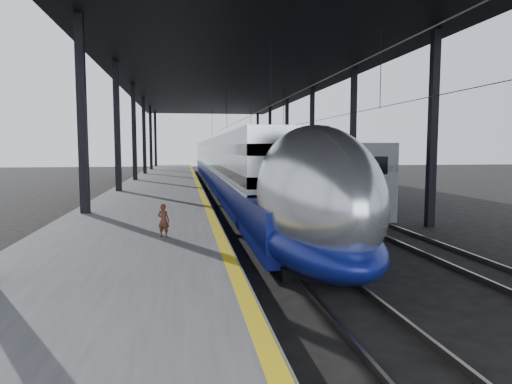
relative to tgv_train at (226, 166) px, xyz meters
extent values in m
plane|color=black|center=(-2.00, -25.98, -2.11)|extent=(160.00, 160.00, 0.00)
cube|color=#4C4C4F|center=(-5.50, -5.98, -1.61)|extent=(6.00, 80.00, 1.00)
cube|color=gold|center=(-2.70, -5.98, -1.10)|extent=(0.30, 80.00, 0.01)
cube|color=slate|center=(-0.72, -5.98, -2.03)|extent=(0.08, 80.00, 0.16)
cube|color=slate|center=(0.72, -5.98, -2.03)|extent=(0.08, 80.00, 0.16)
cube|color=slate|center=(4.28, -5.98, -2.03)|extent=(0.08, 80.00, 0.16)
cube|color=slate|center=(5.72, -5.98, -2.03)|extent=(0.08, 80.00, 0.16)
cube|color=black|center=(-7.80, -20.98, 2.39)|extent=(0.35, 0.35, 9.00)
cube|color=black|center=(7.60, -20.98, 2.39)|extent=(0.35, 0.35, 9.00)
cube|color=black|center=(-7.80, -10.98, 2.39)|extent=(0.35, 0.35, 9.00)
cube|color=black|center=(7.60, -10.98, 2.39)|extent=(0.35, 0.35, 9.00)
cube|color=black|center=(-7.80, -0.98, 2.39)|extent=(0.35, 0.35, 9.00)
cube|color=black|center=(7.60, -0.98, 2.39)|extent=(0.35, 0.35, 9.00)
cube|color=black|center=(-7.80, 9.02, 2.39)|extent=(0.35, 0.35, 9.00)
cube|color=black|center=(7.60, 9.02, 2.39)|extent=(0.35, 0.35, 9.00)
cube|color=black|center=(-7.80, 19.02, 2.39)|extent=(0.35, 0.35, 9.00)
cube|color=black|center=(7.60, 19.02, 2.39)|extent=(0.35, 0.35, 9.00)
cube|color=black|center=(-7.80, 29.02, 2.39)|extent=(0.35, 0.35, 9.00)
cube|color=black|center=(7.60, 29.02, 2.39)|extent=(0.35, 0.35, 9.00)
cube|color=black|center=(-0.10, -5.98, 7.14)|extent=(18.00, 75.00, 0.45)
cylinder|color=slate|center=(0.00, -5.98, 3.39)|extent=(0.03, 74.00, 0.03)
cylinder|color=slate|center=(5.00, -5.98, 3.39)|extent=(0.03, 74.00, 0.03)
cube|color=#B0B3B7|center=(0.00, 4.02, 0.30)|extent=(3.04, 57.00, 4.19)
cube|color=navy|center=(0.00, 2.52, -1.01)|extent=(3.12, 62.00, 1.62)
cube|color=silver|center=(0.00, 4.02, -0.17)|extent=(3.14, 57.00, 0.10)
cube|color=black|center=(0.00, 4.02, 1.51)|extent=(3.08, 57.00, 0.44)
cube|color=black|center=(0.00, 4.02, 0.30)|extent=(3.08, 57.00, 0.44)
ellipsoid|color=#B0B3B7|center=(0.00, -27.48, 0.15)|extent=(3.04, 8.40, 4.19)
ellipsoid|color=navy|center=(0.00, -27.48, -1.06)|extent=(3.12, 8.40, 1.78)
ellipsoid|color=black|center=(0.00, -30.08, 0.98)|extent=(1.57, 2.20, 0.94)
cube|color=black|center=(0.00, -27.48, -1.91)|extent=(2.30, 2.60, 0.40)
cube|color=black|center=(0.00, -5.48, -1.91)|extent=(2.30, 2.60, 0.40)
cube|color=navy|center=(5.00, -11.08, -0.10)|extent=(2.81, 18.00, 3.81)
cube|color=#919399|center=(5.00, -19.48, -0.10)|extent=(2.86, 1.20, 3.86)
cube|color=black|center=(5.00, -20.10, 0.75)|extent=(1.70, 0.06, 0.85)
cube|color=#A40C22|center=(5.00, -20.10, -0.55)|extent=(1.20, 0.06, 0.55)
cube|color=#919399|center=(5.00, 7.92, -0.10)|extent=(2.81, 18.00, 3.81)
cube|color=#919399|center=(5.00, 26.92, -0.10)|extent=(2.81, 18.00, 3.81)
cube|color=black|center=(5.00, -17.08, -1.93)|extent=(2.20, 2.40, 0.36)
cube|color=black|center=(5.00, 4.92, -1.93)|extent=(2.20, 2.40, 0.36)
imported|color=#482318|center=(-4.38, -26.78, -0.60)|extent=(0.44, 0.37, 1.01)
camera|label=1|loc=(-3.76, -40.57, 1.56)|focal=32.00mm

